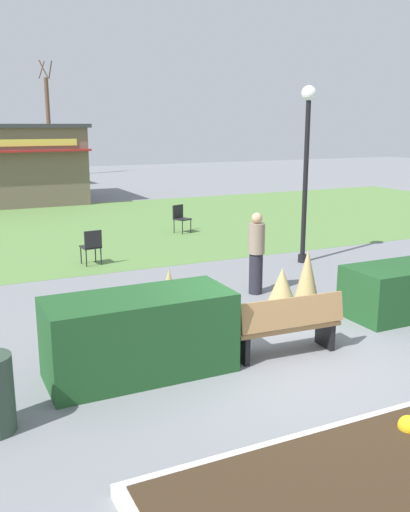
{
  "coord_description": "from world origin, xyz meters",
  "views": [
    {
      "loc": [
        -4.3,
        -6.58,
        3.43
      ],
      "look_at": [
        0.11,
        2.63,
        1.03
      ],
      "focal_mm": 39.66,
      "sensor_mm": 36.0,
      "label": 1
    }
  ],
  "objects_px": {
    "park_bench": "(287,325)",
    "cafe_chair_east": "(92,244)",
    "lamppost_mid": "(306,154)",
    "cafe_chair_center": "(180,216)",
    "tree_center_bg": "(49,125)",
    "parked_car_center_slot": "(46,174)",
    "person_strolling": "(256,253)"
  },
  "relations": [
    {
      "from": "park_bench",
      "to": "cafe_chair_east",
      "type": "bearing_deg",
      "value": 100.19
    },
    {
      "from": "cafe_chair_east",
      "to": "cafe_chair_center",
      "type": "distance_m",
      "value": 4.77
    },
    {
      "from": "park_bench",
      "to": "cafe_chair_east",
      "type": "xyz_separation_m",
      "value": [
        -1.22,
        6.78,
        0.05
      ]
    },
    {
      "from": "cafe_chair_center",
      "to": "tree_center_bg",
      "type": "xyz_separation_m",
      "value": [
        0.18,
        22.47,
        2.81
      ]
    },
    {
      "from": "park_bench",
      "to": "person_strolling",
      "type": "xyz_separation_m",
      "value": [
        1.21,
        2.97,
        0.38
      ]
    },
    {
      "from": "cafe_chair_east",
      "to": "cafe_chair_center",
      "type": "xyz_separation_m",
      "value": [
        3.68,
        3.04,
        0.0
      ]
    },
    {
      "from": "cafe_chair_center",
      "to": "parked_car_center_slot",
      "type": "xyz_separation_m",
      "value": [
        -1.17,
        16.78,
        0.12
      ]
    },
    {
      "from": "park_bench",
      "to": "person_strolling",
      "type": "bearing_deg",
      "value": 67.83
    },
    {
      "from": "park_bench",
      "to": "cafe_chair_center",
      "type": "height_order",
      "value": "park_bench"
    },
    {
      "from": "lamppost_mid",
      "to": "person_strolling",
      "type": "height_order",
      "value": "lamppost_mid"
    },
    {
      "from": "park_bench",
      "to": "tree_center_bg",
      "type": "bearing_deg",
      "value": 85.33
    },
    {
      "from": "park_bench",
      "to": "lamppost_mid",
      "type": "height_order",
      "value": "lamppost_mid"
    },
    {
      "from": "person_strolling",
      "to": "parked_car_center_slot",
      "type": "distance_m",
      "value": 23.63
    },
    {
      "from": "lamppost_mid",
      "to": "cafe_chair_center",
      "type": "distance_m",
      "value": 5.61
    },
    {
      "from": "park_bench",
      "to": "parked_car_center_slot",
      "type": "distance_m",
      "value": 26.64
    },
    {
      "from": "cafe_chair_center",
      "to": "person_strolling",
      "type": "distance_m",
      "value": 6.97
    },
    {
      "from": "park_bench",
      "to": "tree_center_bg",
      "type": "xyz_separation_m",
      "value": [
        2.64,
        32.3,
        2.86
      ]
    },
    {
      "from": "cafe_chair_east",
      "to": "cafe_chair_center",
      "type": "height_order",
      "value": "same"
    },
    {
      "from": "park_bench",
      "to": "parked_car_center_slot",
      "type": "bearing_deg",
      "value": 87.22
    },
    {
      "from": "cafe_chair_east",
      "to": "tree_center_bg",
      "type": "xyz_separation_m",
      "value": [
        3.86,
        25.51,
        2.81
      ]
    },
    {
      "from": "parked_car_center_slot",
      "to": "park_bench",
      "type": "bearing_deg",
      "value": -92.78
    },
    {
      "from": "cafe_chair_east",
      "to": "person_strolling",
      "type": "height_order",
      "value": "person_strolling"
    },
    {
      "from": "lamppost_mid",
      "to": "parked_car_center_slot",
      "type": "distance_m",
      "value": 22.03
    },
    {
      "from": "person_strolling",
      "to": "cafe_chair_center",
      "type": "bearing_deg",
      "value": 41.51
    },
    {
      "from": "cafe_chair_east",
      "to": "parked_car_center_slot",
      "type": "xyz_separation_m",
      "value": [
        2.51,
        19.82,
        0.12
      ]
    },
    {
      "from": "person_strolling",
      "to": "cafe_chair_east",
      "type": "bearing_deg",
      "value": 84.35
    },
    {
      "from": "parked_car_center_slot",
      "to": "tree_center_bg",
      "type": "distance_m",
      "value": 6.44
    },
    {
      "from": "park_bench",
      "to": "tree_center_bg",
      "type": "distance_m",
      "value": 32.53
    },
    {
      "from": "park_bench",
      "to": "cafe_chair_east",
      "type": "distance_m",
      "value": 6.89
    },
    {
      "from": "lamppost_mid",
      "to": "cafe_chair_center",
      "type": "xyz_separation_m",
      "value": [
        -1.21,
        5.02,
        -2.18
      ]
    },
    {
      "from": "person_strolling",
      "to": "tree_center_bg",
      "type": "xyz_separation_m",
      "value": [
        1.43,
        29.32,
        2.48
      ]
    },
    {
      "from": "cafe_chair_east",
      "to": "lamppost_mid",
      "type": "bearing_deg",
      "value": -22.09
    }
  ]
}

